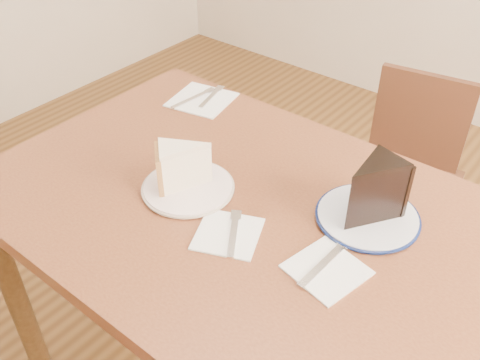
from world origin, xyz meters
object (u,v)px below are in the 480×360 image
(chocolate_cake, at_px, (369,195))
(chair_far, at_px, (402,176))
(plate_navy, at_px, (368,217))
(carrot_cake, at_px, (187,167))
(table, at_px, (242,236))
(plate_cream, at_px, (188,188))

(chocolate_cake, bearing_deg, chair_far, -62.82)
(plate_navy, distance_m, carrot_cake, 0.41)
(carrot_cake, distance_m, chocolate_cake, 0.41)
(table, bearing_deg, carrot_cake, -166.61)
(chair_far, xyz_separation_m, plate_navy, (0.15, -0.64, 0.34))
(table, distance_m, plate_cream, 0.17)
(chair_far, xyz_separation_m, chocolate_cake, (0.15, -0.65, 0.41))
(plate_navy, xyz_separation_m, carrot_cake, (-0.38, -0.16, 0.05))
(plate_cream, distance_m, plate_navy, 0.41)
(table, relative_size, chocolate_cake, 9.43)
(table, relative_size, carrot_cake, 10.50)
(plate_navy, distance_m, chocolate_cake, 0.07)
(plate_cream, bearing_deg, chair_far, 74.98)
(chair_far, bearing_deg, table, 74.32)
(plate_cream, xyz_separation_m, carrot_cake, (-0.01, 0.01, 0.05))
(plate_cream, distance_m, chocolate_cake, 0.41)
(table, distance_m, chair_far, 0.81)
(carrot_cake, bearing_deg, plate_cream, -3.46)
(table, bearing_deg, chair_far, 83.46)
(table, xyz_separation_m, chocolate_cake, (0.24, 0.12, 0.17))
(chair_far, height_order, plate_navy, plate_navy)
(plate_cream, relative_size, plate_navy, 0.95)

